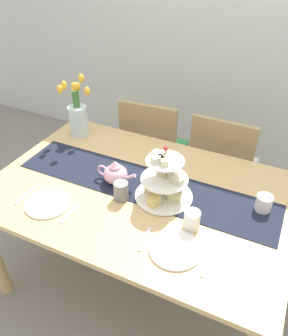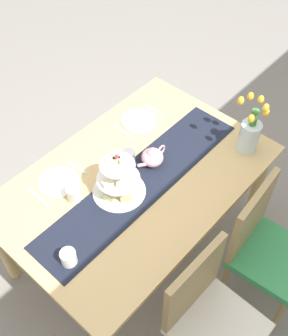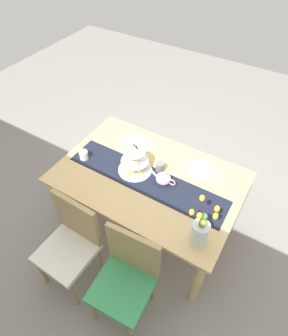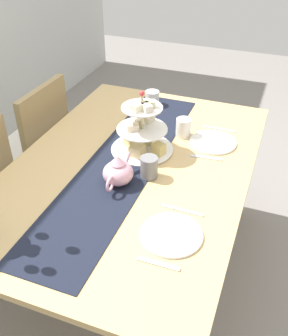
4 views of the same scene
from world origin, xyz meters
The scene contains 17 objects.
ground_plane centered at (0.00, 0.00, 0.00)m, with size 8.00×8.00×0.00m, color gray.
dining_table centered at (0.00, 0.00, 0.65)m, with size 1.59×1.05×0.74m.
chair_left centered at (-0.26, 0.75, 0.50)m, with size 0.45×0.45×0.91m.
chair_right centered at (0.28, 0.75, 0.50)m, with size 0.43×0.43×0.91m.
table_runner centered at (0.00, 0.04, 0.74)m, with size 1.45×0.31×0.00m, color black.
tiered_cake_stand centered at (0.14, 0.00, 0.83)m, with size 0.30×0.30×0.30m.
teapot centered at (-0.15, 0.00, 0.80)m, with size 0.24×0.13×0.14m.
tulip_vase centered at (-0.62, 0.35, 0.88)m, with size 0.18×0.17×0.40m.
cream_jug centered at (0.62, 0.12, 0.78)m, with size 0.08×0.08×0.09m, color white.
dinner_plate_left centered at (-0.36, -0.31, 0.75)m, with size 0.23×0.23×0.01m, color white.
fork_left centered at (-0.51, -0.31, 0.75)m, with size 0.02×0.15×0.01m, color silver.
knife_left centered at (-0.22, -0.31, 0.75)m, with size 0.01×0.17×0.01m, color silver.
dinner_plate_right centered at (0.32, -0.31, 0.75)m, with size 0.23×0.23×0.01m, color white.
fork_right centered at (0.18, -0.31, 0.75)m, with size 0.02×0.15×0.01m, color silver.
knife_right centered at (0.47, -0.31, 0.75)m, with size 0.01×0.17×0.01m, color silver.
mug_grey centered at (-0.05, -0.11, 0.79)m, with size 0.08×0.08×0.10m, color slate.
mug_white_text centered at (0.34, -0.15, 0.79)m, with size 0.08×0.08×0.10m, color white.
Camera 2 is at (1.12, 1.06, 2.62)m, focal length 45.01 mm.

